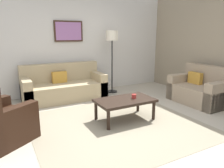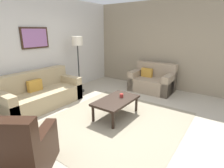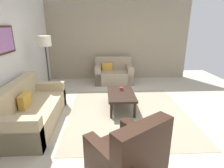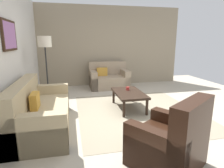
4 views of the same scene
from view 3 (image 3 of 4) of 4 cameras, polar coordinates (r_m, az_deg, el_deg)
ground_plane at (r=4.34m, az=4.95°, el=-9.02°), size 8.00×8.00×0.00m
rear_partition at (r=4.36m, az=-31.02°, el=7.99°), size 6.00×0.12×2.80m
stone_feature_panel at (r=6.87m, az=1.82°, el=13.36°), size 0.12×5.20×2.80m
area_rug at (r=4.34m, az=4.95°, el=-8.97°), size 2.93×2.70×0.01m
couch_main at (r=4.12m, az=-24.68°, el=-7.70°), size 2.00×0.90×0.88m
couch_loveseat at (r=6.51m, az=0.46°, el=3.26°), size 0.86×1.30×0.88m
armchair_leather at (r=2.55m, az=5.31°, el=-22.93°), size 1.11×1.11×0.95m
coffee_table at (r=4.41m, az=2.84°, el=-3.40°), size 1.10×0.64×0.41m
cup at (r=4.55m, az=2.95°, el=-1.46°), size 0.09×0.09×0.08m
lamp_standing at (r=5.08m, az=-20.20°, el=10.65°), size 0.32×0.32×1.71m
framed_artwork at (r=4.25m, az=-30.91°, el=11.82°), size 0.77×0.04×0.54m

